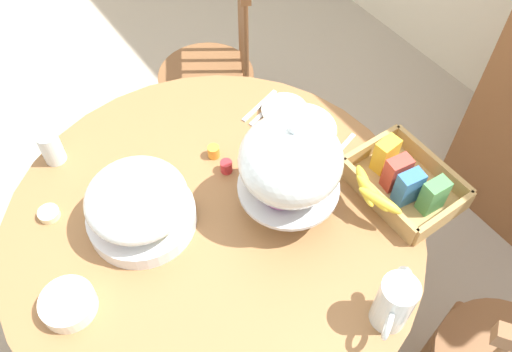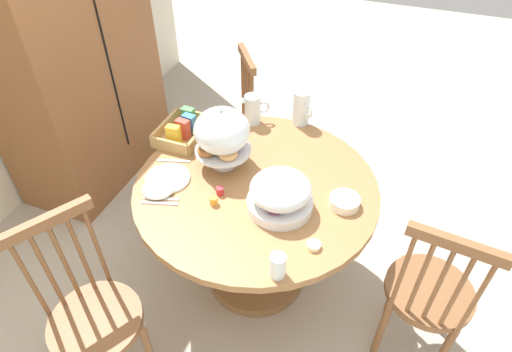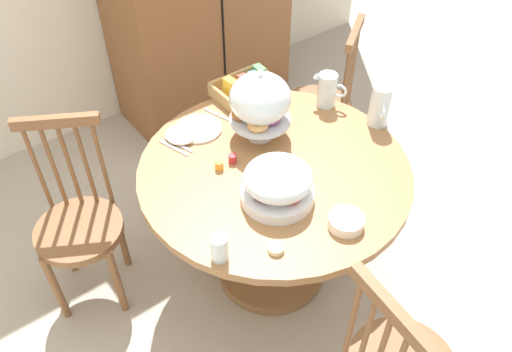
{
  "view_description": "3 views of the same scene",
  "coord_description": "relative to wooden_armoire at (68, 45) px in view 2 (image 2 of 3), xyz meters",
  "views": [
    {
      "loc": [
        0.82,
        -0.33,
        2.05
      ],
      "look_at": [
        0.09,
        0.19,
        0.84
      ],
      "focal_mm": 38.35,
      "sensor_mm": 36.0,
      "label": 1
    },
    {
      "loc": [
        -1.36,
        -0.51,
        2.15
      ],
      "look_at": [
        0.09,
        0.04,
        0.79
      ],
      "focal_mm": 30.36,
      "sensor_mm": 36.0,
      "label": 2
    },
    {
      "loc": [
        -0.97,
        -1.24,
        2.25
      ],
      "look_at": [
        -0.01,
        0.04,
        0.74
      ],
      "focal_mm": 36.43,
      "sensor_mm": 36.0,
      "label": 3
    }
  ],
  "objects": [
    {
      "name": "butter_dish",
      "position": [
        -0.82,
        -1.83,
        -0.23
      ],
      "size": [
        0.06,
        0.06,
        0.02
      ],
      "primitive_type": "cylinder",
      "color": "beige",
      "rests_on": "dining_table"
    },
    {
      "name": "table_knife",
      "position": [
        -0.8,
        -1.09,
        -0.24
      ],
      "size": [
        0.06,
        0.17,
        0.01
      ],
      "primitive_type": "cube",
      "rotation": [
        0.0,
        0.0,
        8.14
      ],
      "color": "silver",
      "rests_on": "dining_table"
    },
    {
      "name": "china_plate_large",
      "position": [
        -0.66,
        -1.05,
        -0.24
      ],
      "size": [
        0.22,
        0.22,
        0.01
      ],
      "primitive_type": "cylinder",
      "color": "white",
      "rests_on": "dining_table"
    },
    {
      "name": "pastry_stand_with_dome",
      "position": [
        -0.46,
        -1.26,
        -0.05
      ],
      "size": [
        0.28,
        0.28,
        0.34
      ],
      "color": "silver",
      "rests_on": "dining_table"
    },
    {
      "name": "orange_juice_pitcher",
      "position": [
        -0.05,
        -1.26,
        -0.16
      ],
      "size": [
        0.11,
        0.16,
        0.17
      ],
      "color": "silver",
      "rests_on": "dining_table"
    },
    {
      "name": "cereal_basket",
      "position": [
        -0.31,
        -0.97,
        -0.2
      ],
      "size": [
        0.32,
        0.3,
        0.12
      ],
      "color": "tan",
      "rests_on": "dining_table"
    },
    {
      "name": "soup_spoon",
      "position": [
        -0.53,
        -1.01,
        -0.24
      ],
      "size": [
        0.06,
        0.17,
        0.01
      ],
      "primitive_type": "cube",
      "rotation": [
        0.0,
        0.0,
        8.14
      ],
      "color": "silver",
      "rests_on": "dining_table"
    },
    {
      "name": "windsor_chair_by_cabinet",
      "position": [
        0.21,
        -0.98,
        -0.53
      ],
      "size": [
        0.46,
        0.46,
        0.97
      ],
      "color": "brown",
      "rests_on": "ground_plane"
    },
    {
      "name": "milk_pitcher",
      "position": [
        0.04,
        -1.51,
        -0.15
      ],
      "size": [
        0.13,
        0.15,
        0.2
      ],
      "color": "silver",
      "rests_on": "dining_table"
    },
    {
      "name": "jam_jar_strawberry",
      "position": [
        -0.67,
        -1.33,
        -0.22
      ],
      "size": [
        0.04,
        0.04,
        0.04
      ],
      "primitive_type": "cylinder",
      "color": "#B7282D",
      "rests_on": "dining_table"
    },
    {
      "name": "drinking_glass",
      "position": [
        -1.01,
        -1.73,
        -0.19
      ],
      "size": [
        0.06,
        0.06,
        0.11
      ],
      "primitive_type": "cylinder",
      "color": "silver",
      "rests_on": "dining_table"
    },
    {
      "name": "windsor_chair_near_window",
      "position": [
        -0.67,
        -2.35,
        -0.53
      ],
      "size": [
        0.4,
        0.4,
        0.97
      ],
      "color": "brown",
      "rests_on": "ground_plane"
    },
    {
      "name": "ground_plane",
      "position": [
        -0.63,
        -1.5,
        -0.98
      ],
      "size": [
        10.0,
        10.0,
        0.0
      ],
      "primitive_type": "plane",
      "color": "#A89E8E"
    },
    {
      "name": "cereal_bowl",
      "position": [
        -0.53,
        -1.89,
        -0.22
      ],
      "size": [
        0.14,
        0.14,
        0.04
      ],
      "primitive_type": "cylinder",
      "color": "white",
      "rests_on": "dining_table"
    },
    {
      "name": "wooden_armoire",
      "position": [
        0.0,
        0.0,
        0.0
      ],
      "size": [
        1.18,
        0.6,
        1.96
      ],
      "color": "brown",
      "rests_on": "ground_plane"
    },
    {
      "name": "dinner_fork",
      "position": [
        -0.83,
        -1.1,
        -0.24
      ],
      "size": [
        0.06,
        0.17,
        0.01
      ],
      "primitive_type": "cube",
      "rotation": [
        0.0,
        0.0,
        8.14
      ],
      "color": "silver",
      "rests_on": "dining_table"
    },
    {
      "name": "windsor_chair_facing_door",
      "position": [
        -1.3,
        -1.0,
        -0.53
      ],
      "size": [
        0.45,
        0.45,
        0.97
      ],
      "color": "brown",
      "rests_on": "ground_plane"
    },
    {
      "name": "fruit_platter_covered",
      "position": [
        -0.65,
        -1.62,
        -0.16
      ],
      "size": [
        0.3,
        0.3,
        0.18
      ],
      "color": "silver",
      "rests_on": "dining_table"
    },
    {
      "name": "jam_jar_apricot",
      "position": [
        -0.74,
        -1.33,
        -0.22
      ],
      "size": [
        0.04,
        0.04,
        0.04
      ],
      "primitive_type": "cylinder",
      "color": "orange",
      "rests_on": "dining_table"
    },
    {
      "name": "dining_table",
      "position": [
        -0.54,
        -1.46,
        -0.46
      ],
      "size": [
        1.19,
        1.19,
        0.74
      ],
      "color": "olive",
      "rests_on": "ground_plane"
    },
    {
      "name": "china_plate_small",
      "position": [
        -0.75,
        -1.05,
        -0.23
      ],
      "size": [
        0.15,
        0.15,
        0.01
      ],
      "primitive_type": "cylinder",
      "color": "white",
      "rests_on": "china_plate_large"
    }
  ]
}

